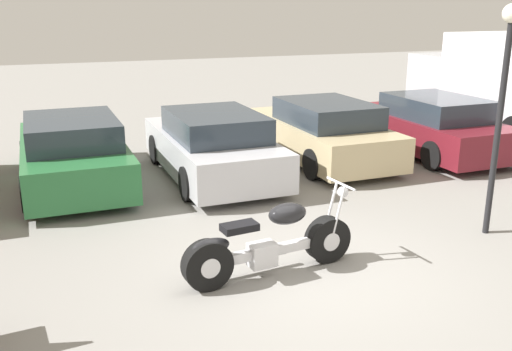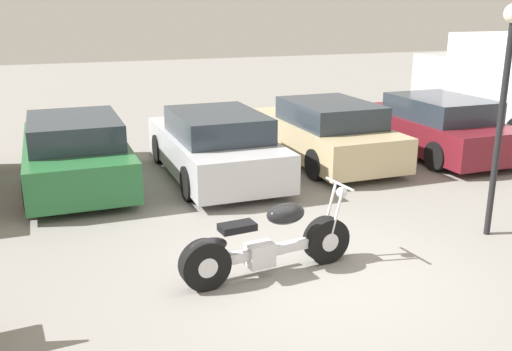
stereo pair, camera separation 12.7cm
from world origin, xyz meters
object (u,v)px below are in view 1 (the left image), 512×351
at_px(parked_car_silver, 212,146).
at_px(parked_car_maroon, 429,126).
at_px(parked_car_champagne, 322,132).
at_px(parked_car_green, 73,153).
at_px(lamp_post, 504,82).
at_px(motorcycle, 268,245).

relative_size(parked_car_silver, parked_car_maroon, 1.00).
distance_m(parked_car_champagne, parked_car_maroon, 2.64).
relative_size(parked_car_green, lamp_post, 1.30).
distance_m(motorcycle, parked_car_champagne, 5.79).
bearing_deg(lamp_post, parked_car_maroon, 62.39).
xyz_separation_m(motorcycle, lamp_post, (3.60, 0.09, 1.86)).
relative_size(motorcycle, parked_car_green, 0.54).
xyz_separation_m(motorcycle, parked_car_silver, (0.65, 4.44, 0.22)).
xyz_separation_m(parked_car_champagne, lamp_post, (0.33, -4.69, 1.64)).
xyz_separation_m(parked_car_champagne, parked_car_maroon, (2.62, -0.31, 0.00)).
relative_size(parked_car_green, parked_car_champagne, 1.00).
xyz_separation_m(parked_car_maroon, lamp_post, (-2.29, -4.38, 1.64)).
xyz_separation_m(parked_car_silver, parked_car_champagne, (2.62, 0.34, 0.00)).
xyz_separation_m(parked_car_green, parked_car_silver, (2.62, -0.43, 0.00)).
bearing_deg(motorcycle, parked_car_green, 112.09).
height_order(parked_car_maroon, lamp_post, lamp_post).
height_order(motorcycle, parked_car_silver, parked_car_silver).
bearing_deg(parked_car_silver, parked_car_maroon, 0.32).
distance_m(motorcycle, parked_car_silver, 4.49).
bearing_deg(parked_car_maroon, parked_car_silver, -179.68).
relative_size(motorcycle, parked_car_maroon, 0.54).
bearing_deg(parked_car_green, motorcycle, -67.91).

